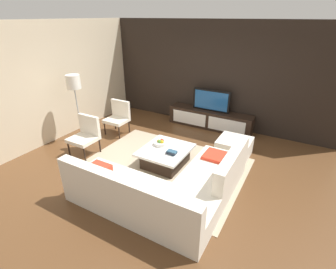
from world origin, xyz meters
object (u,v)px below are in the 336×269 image
object	(u,v)px
sectional_couch	(168,188)
fruit_bowl	(161,143)
book_stack	(172,152)
ottoman	(234,148)
television	(211,100)
accent_chair_far	(118,115)
media_console	(210,119)
accent_chair_near	(86,133)
coffee_table	(166,156)
floor_lamp	(74,86)

from	to	relation	value
sectional_couch	fruit_bowl	world-z (taller)	sectional_couch
book_stack	ottoman	bearing A→B (deg)	52.52
television	accent_chair_far	size ratio (longest dim) A/B	1.19
media_console	accent_chair_near	world-z (taller)	accent_chair_near
coffee_table	floor_lamp	distance (m)	2.73
television	accent_chair_near	xyz separation A→B (m)	(-1.92, -2.71, -0.31)
coffee_table	floor_lamp	world-z (taller)	floor_lamp
book_stack	television	bearing A→B (deg)	92.71
television	fruit_bowl	world-z (taller)	television
floor_lamp	accent_chair_near	bearing A→B (deg)	-32.95
floor_lamp	ottoman	world-z (taller)	floor_lamp
television	accent_chair_far	distance (m)	2.52
television	accent_chair_near	bearing A→B (deg)	-125.31
television	coffee_table	size ratio (longest dim) A/B	0.99
book_stack	floor_lamp	bearing A→B (deg)	177.48
media_console	floor_lamp	distance (m)	3.62
sectional_couch	floor_lamp	size ratio (longest dim) A/B	1.51
accent_chair_far	fruit_bowl	bearing A→B (deg)	-23.50
coffee_table	accent_chair_near	size ratio (longest dim) A/B	1.20
media_console	coffee_table	size ratio (longest dim) A/B	2.25
sectional_couch	fruit_bowl	xyz separation A→B (m)	(-0.80, 1.09, 0.15)
sectional_couch	accent_chair_far	xyz separation A→B (m)	(-2.52, 1.79, 0.21)
accent_chair_near	accent_chair_far	size ratio (longest dim) A/B	1.00
sectional_couch	accent_chair_near	world-z (taller)	accent_chair_near
book_stack	fruit_bowl	bearing A→B (deg)	150.78
television	fruit_bowl	xyz separation A→B (m)	(-0.28, -2.20, -0.37)
media_console	floor_lamp	world-z (taller)	floor_lamp
book_stack	accent_chair_far	bearing A→B (deg)	156.53
accent_chair_near	ottoman	xyz separation A→B (m)	(2.96, 1.51, -0.29)
television	media_console	bearing A→B (deg)	-90.00
accent_chair_far	floor_lamp	bearing A→B (deg)	-126.72
fruit_bowl	accent_chair_far	xyz separation A→B (m)	(-1.72, 0.70, 0.06)
media_console	sectional_couch	bearing A→B (deg)	-80.98
accent_chair_near	fruit_bowl	xyz separation A→B (m)	(1.64, 0.52, -0.06)
media_console	floor_lamp	size ratio (longest dim) A/B	1.43
television	fruit_bowl	size ratio (longest dim) A/B	3.69
coffee_table	accent_chair_near	bearing A→B (deg)	-167.10
coffee_table	television	bearing A→B (deg)	87.51
ottoman	fruit_bowl	world-z (taller)	fruit_bowl
accent_chair_near	book_stack	size ratio (longest dim) A/B	4.29
book_stack	sectional_couch	bearing A→B (deg)	-64.91
sectional_couch	ottoman	world-z (taller)	sectional_couch
television	floor_lamp	size ratio (longest dim) A/B	0.63
sectional_couch	fruit_bowl	distance (m)	1.36
television	accent_chair_far	world-z (taller)	television
sectional_couch	accent_chair_far	world-z (taller)	accent_chair_far
coffee_table	floor_lamp	xyz separation A→B (m)	(-2.46, -0.00, 1.18)
accent_chair_near	sectional_couch	bearing A→B (deg)	-3.74
media_console	accent_chair_near	size ratio (longest dim) A/B	2.69
ottoman	floor_lamp	bearing A→B (deg)	-163.16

